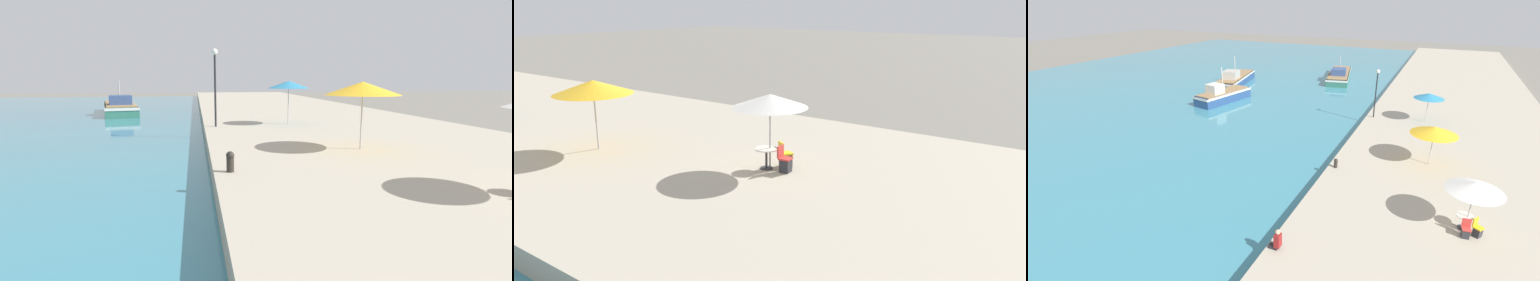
# 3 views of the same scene
# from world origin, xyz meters

# --- Properties ---
(cafe_umbrella_pink) EXTENTS (2.61, 2.61, 2.63)m
(cafe_umbrella_pink) POSITION_xyz_m (8.30, 12.81, 3.14)
(cafe_umbrella_pink) COLOR #B7B7B7
(cafe_umbrella_pink) RESTS_ON quay_promenade
(cafe_umbrella_white) EXTENTS (3.05, 3.05, 2.75)m
(cafe_umbrella_white) POSITION_xyz_m (6.16, 19.70, 3.22)
(cafe_umbrella_white) COLOR #B7B7B7
(cafe_umbrella_white) RESTS_ON quay_promenade
(cafe_table) EXTENTS (0.80, 0.80, 0.74)m
(cafe_table) POSITION_xyz_m (8.17, 12.87, 1.28)
(cafe_table) COLOR #333338
(cafe_table) RESTS_ON quay_promenade
(cafe_chair_left) EXTENTS (0.58, 0.57, 0.91)m
(cafe_chair_left) POSITION_xyz_m (8.77, 12.47, 1.07)
(cafe_chair_left) COLOR #2D2D33
(cafe_chair_left) RESTS_ON quay_promenade
(cafe_chair_right) EXTENTS (0.45, 0.48, 0.91)m
(cafe_chair_right) POSITION_xyz_m (8.26, 12.15, 1.07)
(cafe_chair_right) COLOR #2D2D33
(cafe_chair_right) RESTS_ON quay_promenade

